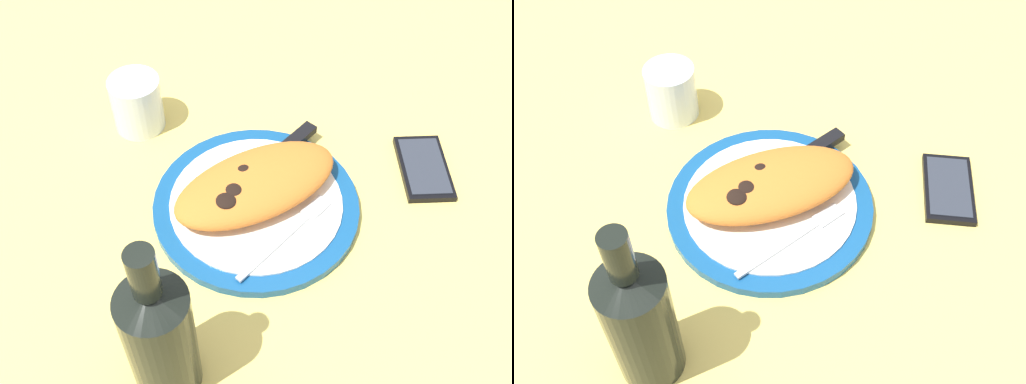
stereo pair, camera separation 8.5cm
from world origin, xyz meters
The scene contains 8 objects.
ground_plane centered at (0.00, 0.00, -1.50)cm, with size 150.00×150.00×3.00cm, color #EACC60.
plate centered at (0.00, 0.00, 0.83)cm, with size 28.64×28.64×1.75cm.
calzone centered at (0.68, 0.95, 4.02)cm, with size 25.51×15.09×4.52cm.
fork centered at (0.69, -6.95, 1.95)cm, with size 17.48×4.65×0.40cm.
knife centered at (7.69, 4.54, 2.25)cm, with size 22.07×6.16×1.20cm.
smartphone centered at (24.04, -9.18, 0.56)cm, with size 12.62×13.98×1.16cm.
water_glass centered at (-4.15, 24.54, 3.75)cm, with size 7.76×7.76×8.72cm.
wine_bottle centered at (-22.77, -13.57, 10.18)cm, with size 7.53×7.53×25.29cm.
Camera 1 is at (-32.63, -42.95, 69.14)cm, focal length 43.85 mm.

